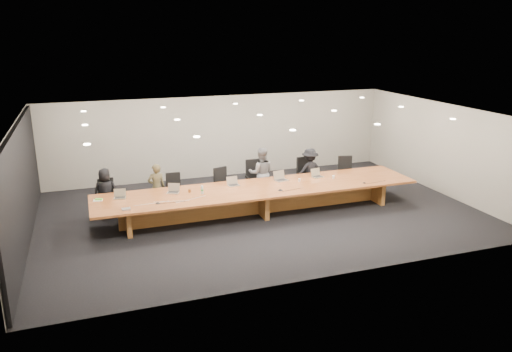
{
  "coord_description": "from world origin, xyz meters",
  "views": [
    {
      "loc": [
        -4.42,
        -12.35,
        4.93
      ],
      "look_at": [
        0.0,
        0.3,
        1.0
      ],
      "focal_mm": 35.0,
      "sensor_mm": 36.0,
      "label": 1
    }
  ],
  "objects_px": {
    "chair_mid_right": "(256,179)",
    "person_b": "(157,187)",
    "mic_right": "(364,183)",
    "chair_far_left": "(108,198)",
    "mic_center": "(281,190)",
    "chair_right": "(307,175)",
    "laptop_e": "(318,173)",
    "person_d": "(310,171)",
    "laptop_a": "(120,194)",
    "chair_left": "(174,190)",
    "chair_far_right": "(346,173)",
    "av_box": "(126,209)",
    "amber_mug": "(190,191)",
    "laptop_c": "(233,181)",
    "person_a": "(106,192)",
    "paper_cup_near": "(299,180)",
    "person_c": "(261,173)",
    "water_bottle": "(202,190)",
    "laptop_d": "(281,176)",
    "conference_table": "(260,195)",
    "mic_left": "(158,203)",
    "laptop_b": "(173,189)",
    "chair_mid_left": "(224,185)",
    "paper_cup_far": "(333,177)"
  },
  "relations": [
    {
      "from": "conference_table",
      "to": "person_a",
      "type": "xyz_separation_m",
      "value": [
        -4.03,
        1.28,
        0.14
      ]
    },
    {
      "from": "chair_mid_left",
      "to": "amber_mug",
      "type": "distance_m",
      "value": 1.64
    },
    {
      "from": "chair_far_left",
      "to": "mic_center",
      "type": "xyz_separation_m",
      "value": [
        4.44,
        -1.65,
        0.25
      ]
    },
    {
      "from": "person_c",
      "to": "water_bottle",
      "type": "distance_m",
      "value": 2.44
    },
    {
      "from": "paper_cup_near",
      "to": "av_box",
      "type": "xyz_separation_m",
      "value": [
        -4.92,
        -0.77,
        -0.03
      ]
    },
    {
      "from": "person_d",
      "to": "laptop_e",
      "type": "distance_m",
      "value": 0.83
    },
    {
      "from": "water_bottle",
      "to": "mic_center",
      "type": "xyz_separation_m",
      "value": [
        2.07,
        -0.43,
        -0.09
      ]
    },
    {
      "from": "laptop_c",
      "to": "chair_left",
      "type": "bearing_deg",
      "value": 144.36
    },
    {
      "from": "laptop_c",
      "to": "amber_mug",
      "type": "xyz_separation_m",
      "value": [
        -1.29,
        -0.19,
        -0.08
      ]
    },
    {
      "from": "av_box",
      "to": "laptop_c",
      "type": "bearing_deg",
      "value": 17.68
    },
    {
      "from": "chair_mid_left",
      "to": "chair_mid_right",
      "type": "bearing_deg",
      "value": -14.76
    },
    {
      "from": "laptop_d",
      "to": "paper_cup_far",
      "type": "bearing_deg",
      "value": -23.82
    },
    {
      "from": "chair_far_right",
      "to": "person_a",
      "type": "relative_size",
      "value": 0.81
    },
    {
      "from": "chair_right",
      "to": "person_b",
      "type": "distance_m",
      "value": 4.7
    },
    {
      "from": "chair_left",
      "to": "chair_far_right",
      "type": "height_order",
      "value": "chair_far_right"
    },
    {
      "from": "chair_right",
      "to": "person_b",
      "type": "relative_size",
      "value": 0.83
    },
    {
      "from": "person_c",
      "to": "laptop_c",
      "type": "relative_size",
      "value": 4.98
    },
    {
      "from": "conference_table",
      "to": "person_c",
      "type": "relative_size",
      "value": 5.71
    },
    {
      "from": "chair_far_right",
      "to": "water_bottle",
      "type": "bearing_deg",
      "value": -151.9
    },
    {
      "from": "laptop_d",
      "to": "laptop_c",
      "type": "bearing_deg",
      "value": 167.45
    },
    {
      "from": "laptop_a",
      "to": "mic_center",
      "type": "relative_size",
      "value": 2.2
    },
    {
      "from": "chair_right",
      "to": "laptop_a",
      "type": "xyz_separation_m",
      "value": [
        -5.77,
        -0.97,
        0.3
      ]
    },
    {
      "from": "person_a",
      "to": "mic_right",
      "type": "height_order",
      "value": "person_a"
    },
    {
      "from": "person_a",
      "to": "laptop_c",
      "type": "distance_m",
      "value": 3.52
    },
    {
      "from": "chair_right",
      "to": "paper_cup_near",
      "type": "height_order",
      "value": "chair_right"
    },
    {
      "from": "laptop_d",
      "to": "chair_far_left",
      "type": "bearing_deg",
      "value": 157.98
    },
    {
      "from": "person_d",
      "to": "mic_left",
      "type": "distance_m",
      "value": 5.19
    },
    {
      "from": "mic_right",
      "to": "chair_mid_right",
      "type": "bearing_deg",
      "value": 143.92
    },
    {
      "from": "laptop_b",
      "to": "laptop_c",
      "type": "height_order",
      "value": "laptop_b"
    },
    {
      "from": "chair_far_left",
      "to": "laptop_c",
      "type": "xyz_separation_m",
      "value": [
        3.36,
        -0.81,
        0.36
      ]
    },
    {
      "from": "laptop_b",
      "to": "mic_right",
      "type": "height_order",
      "value": "laptop_b"
    },
    {
      "from": "person_d",
      "to": "laptop_a",
      "type": "xyz_separation_m",
      "value": [
        -5.81,
        -0.86,
        0.15
      ]
    },
    {
      "from": "chair_mid_right",
      "to": "mic_center",
      "type": "distance_m",
      "value": 1.74
    },
    {
      "from": "chair_far_left",
      "to": "paper_cup_far",
      "type": "xyz_separation_m",
      "value": [
        6.32,
        -1.11,
        0.28
      ]
    },
    {
      "from": "person_a",
      "to": "person_c",
      "type": "distance_m",
      "value": 4.51
    },
    {
      "from": "chair_far_left",
      "to": "chair_mid_left",
      "type": "distance_m",
      "value": 3.32
    },
    {
      "from": "person_d",
      "to": "chair_far_left",
      "type": "bearing_deg",
      "value": -3.21
    },
    {
      "from": "chair_left",
      "to": "paper_cup_far",
      "type": "height_order",
      "value": "chair_left"
    },
    {
      "from": "mic_left",
      "to": "person_c",
      "type": "bearing_deg",
      "value": 25.88
    },
    {
      "from": "chair_left",
      "to": "laptop_d",
      "type": "height_order",
      "value": "laptop_d"
    },
    {
      "from": "conference_table",
      "to": "amber_mug",
      "type": "xyz_separation_m",
      "value": [
        -1.91,
        0.22,
        0.27
      ]
    },
    {
      "from": "chair_right",
      "to": "laptop_e",
      "type": "bearing_deg",
      "value": -106.25
    },
    {
      "from": "chair_far_right",
      "to": "laptop_d",
      "type": "distance_m",
      "value": 2.69
    },
    {
      "from": "av_box",
      "to": "amber_mug",
      "type": "bearing_deg",
      "value": 24.5
    },
    {
      "from": "laptop_a",
      "to": "laptop_d",
      "type": "distance_m",
      "value": 4.54
    },
    {
      "from": "laptop_b",
      "to": "chair_left",
      "type": "bearing_deg",
      "value": 103.04
    },
    {
      "from": "person_d",
      "to": "water_bottle",
      "type": "relative_size",
      "value": 6.81
    },
    {
      "from": "chair_mid_right",
      "to": "person_b",
      "type": "bearing_deg",
      "value": -179.97
    },
    {
      "from": "laptop_a",
      "to": "mic_right",
      "type": "xyz_separation_m",
      "value": [
        6.68,
        -0.92,
        -0.1
      ]
    },
    {
      "from": "chair_far_right",
      "to": "person_b",
      "type": "distance_m",
      "value": 6.02
    }
  ]
}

